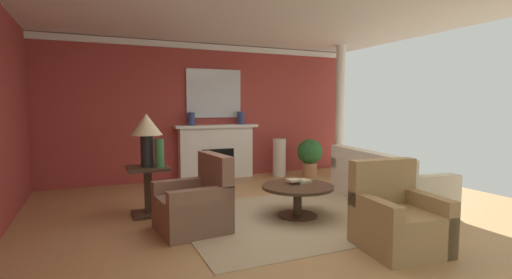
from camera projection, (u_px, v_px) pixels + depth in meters
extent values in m
plane|color=tan|center=(271.00, 219.00, 5.15)|extent=(8.49, 8.49, 0.00)
cube|color=#9E3833|center=(204.00, 111.00, 8.02)|extent=(7.13, 0.12, 2.88)
cube|color=white|center=(263.00, 8.00, 5.16)|extent=(7.13, 7.06, 0.06)
cube|color=white|center=(204.00, 47.00, 7.82)|extent=(7.13, 0.08, 0.12)
cube|color=tan|center=(297.00, 216.00, 5.24)|extent=(3.24, 2.56, 0.01)
cube|color=white|center=(216.00, 153.00, 7.99)|extent=(1.60, 0.25, 1.10)
cube|color=black|center=(217.00, 162.00, 7.99)|extent=(0.70, 0.26, 0.60)
cube|color=white|center=(216.00, 126.00, 7.91)|extent=(1.80, 0.35, 0.06)
cube|color=silver|center=(214.00, 93.00, 7.98)|extent=(1.21, 0.04, 1.03)
cube|color=beige|center=(386.00, 189.00, 5.96)|extent=(1.20, 2.21, 0.45)
cube|color=beige|center=(368.00, 164.00, 5.83)|extent=(0.51, 2.11, 0.40)
cube|color=beige|center=(428.00, 198.00, 5.04)|extent=(0.92, 0.33, 0.62)
cube|color=beige|center=(356.00, 174.00, 6.87)|extent=(0.92, 0.33, 0.62)
cube|color=brown|center=(192.00, 214.00, 4.63)|extent=(0.88, 0.88, 0.44)
cube|color=brown|center=(215.00, 174.00, 4.75)|extent=(0.24, 0.81, 0.51)
cube|color=brown|center=(183.00, 201.00, 4.91)|extent=(0.81, 0.22, 0.60)
cube|color=brown|center=(201.00, 214.00, 4.34)|extent=(0.81, 0.22, 0.60)
cube|color=#9E7A4C|center=(400.00, 230.00, 4.01)|extent=(0.88, 0.88, 0.44)
cube|color=#9E7A4C|center=(382.00, 181.00, 4.27)|extent=(0.81, 0.25, 0.51)
cube|color=#9E7A4C|center=(374.00, 226.00, 3.90)|extent=(0.23, 0.81, 0.60)
cube|color=#9E7A4C|center=(425.00, 220.00, 4.10)|extent=(0.23, 0.81, 0.60)
cylinder|color=#3D2D1E|center=(298.00, 187.00, 5.20)|extent=(1.00, 1.00, 0.04)
cylinder|color=#3D2D1E|center=(298.00, 202.00, 5.22)|extent=(0.12, 0.12, 0.41)
cylinder|color=#3D2D1E|center=(297.00, 216.00, 5.24)|extent=(0.56, 0.56, 0.03)
cube|color=#3D2D1E|center=(148.00, 168.00, 5.27)|extent=(0.56, 0.56, 0.04)
cube|color=#3D2D1E|center=(148.00, 192.00, 5.30)|extent=(0.10, 0.10, 0.66)
cube|color=#3D2D1E|center=(149.00, 214.00, 5.33)|extent=(0.45, 0.45, 0.04)
cylinder|color=black|center=(147.00, 151.00, 5.24)|extent=(0.18, 0.18, 0.45)
cone|color=#C6B284|center=(146.00, 124.00, 5.21)|extent=(0.44, 0.44, 0.30)
cylinder|color=#33703D|center=(159.00, 153.00, 5.20)|extent=(0.13, 0.13, 0.40)
cylinder|color=navy|center=(191.00, 119.00, 7.65)|extent=(0.15, 0.15, 0.27)
cylinder|color=beige|center=(279.00, 157.00, 8.28)|extent=(0.29, 0.29, 0.83)
cylinder|color=navy|center=(241.00, 118.00, 8.10)|extent=(0.16, 0.16, 0.28)
cube|color=tan|center=(302.00, 181.00, 5.41)|extent=(0.25, 0.23, 0.03)
cube|color=tan|center=(294.00, 180.00, 5.30)|extent=(0.21, 0.19, 0.03)
cylinder|color=#A8754C|center=(310.00, 169.00, 8.26)|extent=(0.32, 0.32, 0.30)
sphere|color=#28602D|center=(310.00, 152.00, 8.23)|extent=(0.56, 0.56, 0.56)
cylinder|color=white|center=(340.00, 111.00, 8.30)|extent=(0.20, 0.20, 2.88)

